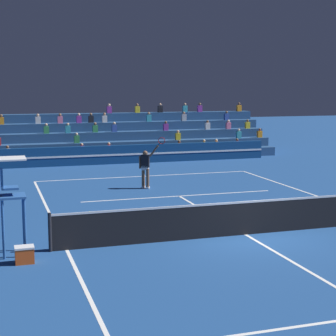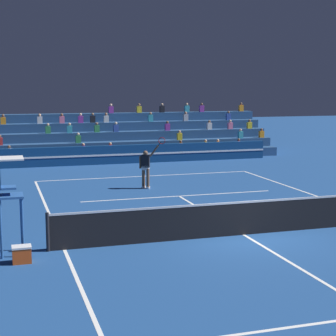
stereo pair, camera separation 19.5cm
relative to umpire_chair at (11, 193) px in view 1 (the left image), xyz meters
The scene contains 9 objects.
ground_plane 7.16m from the umpire_chair, ahead, with size 120.00×120.00×0.00m, color navy.
court_lines 7.16m from the umpire_chair, ahead, with size 11.10×23.90×0.01m.
tennis_net 7.05m from the umpire_chair, ahead, with size 12.00×0.10×1.10m.
sponsor_banner_wall 18.24m from the umpire_chair, 67.56° to the left, with size 18.00×0.26×1.10m.
bleacher_stand 21.78m from the umpire_chair, 71.37° to the left, with size 20.95×4.75×3.38m.
umpire_chair is the anchor object (origin of this frame).
tennis_player 10.53m from the umpire_chair, 54.55° to the left, with size 1.12×0.69×2.38m.
tennis_ball 5.52m from the umpire_chair, 57.29° to the left, with size 0.07×0.07×0.07m, color #C6DB33.
equipment_cooler 1.73m from the umpire_chair, 73.16° to the right, with size 0.50×0.38×0.45m.
Camera 1 is at (-7.37, -15.38, 4.57)m, focal length 60.00 mm.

